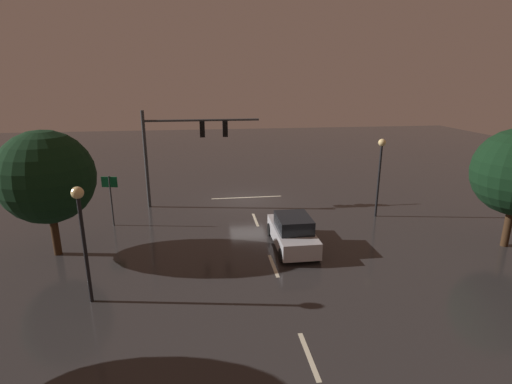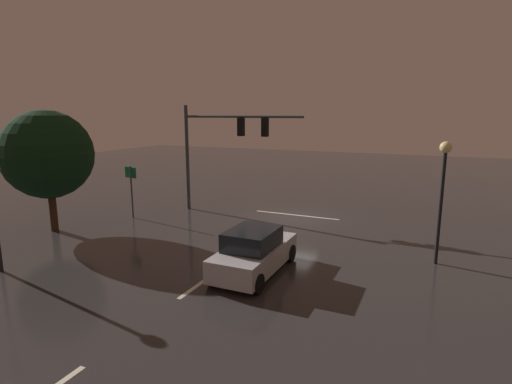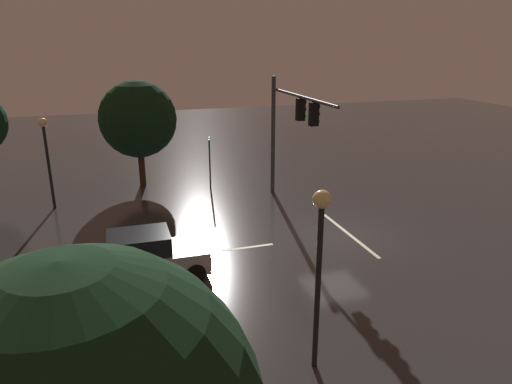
% 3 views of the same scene
% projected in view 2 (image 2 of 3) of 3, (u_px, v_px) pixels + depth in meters
% --- Properties ---
extents(ground_plane, '(80.00, 80.00, 0.00)m').
position_uv_depth(ground_plane, '(293.00, 218.00, 22.64)').
color(ground_plane, '#2D2B2B').
extents(traffic_signal_assembly, '(7.40, 0.47, 6.28)m').
position_uv_depth(traffic_signal_assembly, '(222.00, 139.00, 22.98)').
color(traffic_signal_assembly, '#383A3D').
rests_on(traffic_signal_assembly, ground_plane).
extents(lane_dash_far, '(0.16, 2.20, 0.01)m').
position_uv_depth(lane_dash_far, '(265.00, 237.00, 19.07)').
color(lane_dash_far, beige).
rests_on(lane_dash_far, ground_plane).
extents(lane_dash_mid, '(0.16, 2.20, 0.01)m').
position_uv_depth(lane_dash_mid, '(197.00, 286.00, 13.70)').
color(lane_dash_mid, beige).
rests_on(lane_dash_mid, ground_plane).
extents(stop_bar, '(5.00, 0.16, 0.01)m').
position_uv_depth(stop_bar, '(296.00, 215.00, 23.19)').
color(stop_bar, beige).
rests_on(stop_bar, ground_plane).
extents(car_approaching, '(1.91, 4.37, 1.70)m').
position_uv_depth(car_approaching, '(254.00, 252.00, 14.69)').
color(car_approaching, '#B7B7BC').
rests_on(car_approaching, ground_plane).
extents(street_lamp_left_kerb, '(0.44, 0.44, 4.79)m').
position_uv_depth(street_lamp_left_kerb, '(443.00, 179.00, 15.08)').
color(street_lamp_left_kerb, black).
rests_on(street_lamp_left_kerb, ground_plane).
extents(route_sign, '(0.89, 0.24, 2.94)m').
position_uv_depth(route_sign, '(131.00, 181.00, 22.20)').
color(route_sign, '#383A3D').
rests_on(route_sign, ground_plane).
extents(tree_right_far, '(4.30, 4.30, 6.00)m').
position_uv_depth(tree_right_far, '(48.00, 155.00, 19.39)').
color(tree_right_far, '#382314').
rests_on(tree_right_far, ground_plane).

